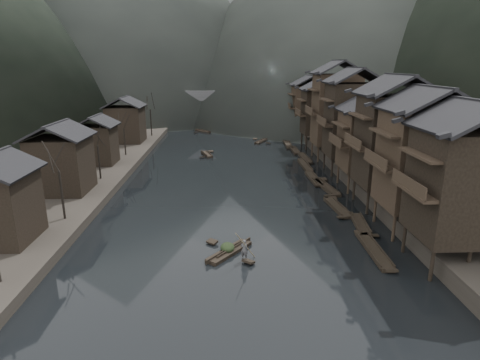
{
  "coord_description": "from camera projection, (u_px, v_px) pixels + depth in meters",
  "views": [
    {
      "loc": [
        -1.04,
        -36.71,
        15.7
      ],
      "look_at": [
        0.58,
        8.67,
        2.5
      ],
      "focal_mm": 30.0,
      "sensor_mm": 36.0,
      "label": 1
    }
  ],
  "objects": [
    {
      "name": "bare_trees",
      "position": [
        113.0,
        132.0,
        56.68
      ],
      "size": [
        3.95,
        63.46,
        7.89
      ],
      "color": "black",
      "rests_on": "left_bank"
    },
    {
      "name": "hero_sampan",
      "position": [
        229.0,
        251.0,
        34.45
      ],
      "size": [
        4.22,
        4.96,
        0.44
      ],
      "color": "black",
      "rests_on": "water"
    },
    {
      "name": "stilt_houses",
      "position": [
        356.0,
        114.0,
        56.24
      ],
      "size": [
        9.0,
        67.6,
        16.52
      ],
      "color": "black",
      "rests_on": "ground"
    },
    {
      "name": "cargo_heap",
      "position": [
        227.0,
        244.0,
        34.47
      ],
      "size": [
        1.23,
        1.61,
        0.74
      ],
      "primitive_type": "ellipsoid",
      "color": "black",
      "rests_on": "hero_sampan"
    },
    {
      "name": "left_houses",
      "position": [
        88.0,
        138.0,
        56.67
      ],
      "size": [
        8.1,
        53.2,
        8.73
      ],
      "color": "black",
      "rests_on": "left_bank"
    },
    {
      "name": "boatman",
      "position": [
        244.0,
        247.0,
        32.71
      ],
      "size": [
        0.76,
        0.64,
        1.76
      ],
      "primitive_type": "imported",
      "rotation": [
        0.0,
        0.0,
        2.75
      ],
      "color": "#4D4D4F",
      "rests_on": "hero_sampan"
    },
    {
      "name": "stone_bridge",
      "position": [
        229.0,
        105.0,
        107.32
      ],
      "size": [
        40.0,
        6.0,
        9.0
      ],
      "color": "#4C4C4F",
      "rests_on": "ground"
    },
    {
      "name": "water",
      "position": [
        237.0,
        229.0,
        39.65
      ],
      "size": [
        300.0,
        300.0,
        0.0
      ],
      "primitive_type": "plane",
      "color": "black",
      "rests_on": "ground"
    },
    {
      "name": "moored_sampans",
      "position": [
        304.0,
        161.0,
        66.17
      ],
      "size": [
        2.79,
        73.67,
        0.47
      ],
      "color": "black",
      "rests_on": "water"
    },
    {
      "name": "left_bank",
      "position": [
        49.0,
        146.0,
        76.67
      ],
      "size": [
        40.0,
        200.0,
        1.2
      ],
      "primitive_type": "cube",
      "color": "#2D2823",
      "rests_on": "ground"
    },
    {
      "name": "midriver_boats",
      "position": [
        225.0,
        141.0,
        83.82
      ],
      "size": [
        16.71,
        30.74,
        0.45
      ],
      "color": "black",
      "rests_on": "water"
    },
    {
      "name": "right_bank",
      "position": [
        409.0,
        142.0,
        78.99
      ],
      "size": [
        40.0,
        200.0,
        1.8
      ],
      "primitive_type": "cube",
      "color": "#2D2823",
      "rests_on": "ground"
    },
    {
      "name": "bamboo_pole",
      "position": [
        247.0,
        217.0,
        31.99
      ],
      "size": [
        1.94,
        2.12,
        3.43
      ],
      "primitive_type": "cylinder",
      "rotation": [
        0.68,
        0.0,
        -0.74
      ],
      "color": "#8C7A51",
      "rests_on": "boatman"
    }
  ]
}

